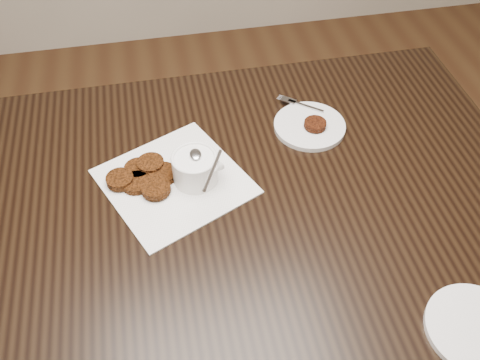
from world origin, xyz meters
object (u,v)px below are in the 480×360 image
Objects in this scene: napkin at (174,181)px; plate_with_patty at (310,124)px; table at (217,292)px; sauce_ramekin at (194,157)px; plate_empty at (476,329)px.

plate_with_patty is (0.35, 0.12, 0.01)m from napkin.
sauce_ramekin is (-0.02, 0.07, 0.45)m from table.
plate_with_patty is (0.28, 0.19, 0.39)m from table.
table is 0.69m from plate_empty.
sauce_ramekin is 0.77× the size of plate_empty.
plate_empty is at bearing -43.46° from table.
plate_with_patty reaches higher than table.
table is 10.63× the size of sauce_ramekin.
sauce_ramekin reaches higher than plate_empty.
napkin is 0.09m from sauce_ramekin.
napkin is at bearing 176.67° from sauce_ramekin.
plate_empty is (0.42, -0.39, 0.38)m from table.
napkin reaches higher than table.
plate_empty is at bearing -77.06° from plate_with_patty.
napkin is 0.37m from plate_with_patty.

